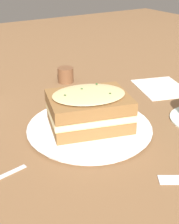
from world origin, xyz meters
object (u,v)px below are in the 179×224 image
(dinner_plate, at_px, (90,127))
(sandwich, at_px, (89,109))
(condiment_pot, at_px, (66,75))
(napkin, at_px, (161,87))

(dinner_plate, bearing_deg, sandwich, 128.69)
(sandwich, height_order, condiment_pot, sandwich)
(sandwich, bearing_deg, napkin, -72.11)
(napkin, bearing_deg, dinner_plate, 107.78)
(dinner_plate, distance_m, sandwich, 0.04)
(condiment_pot, bearing_deg, dinner_plate, 161.73)
(sandwich, height_order, napkin, sandwich)
(dinner_plate, height_order, sandwich, sandwich)
(dinner_plate, height_order, napkin, dinner_plate)
(napkin, bearing_deg, sandwich, 107.89)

